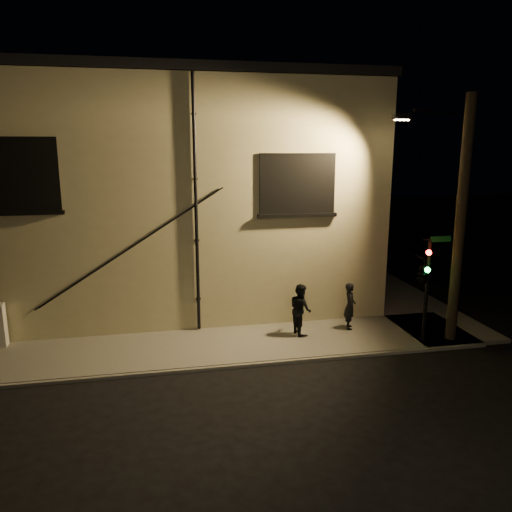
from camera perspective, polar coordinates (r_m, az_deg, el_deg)
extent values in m
plane|color=black|center=(14.90, 1.60, -12.25)|extent=(90.00, 90.00, 0.00)
cube|color=#636259|center=(15.92, -10.42, -10.54)|extent=(20.00, 3.00, 0.12)
cube|color=#636259|center=(24.05, 12.49, -2.70)|extent=(3.00, 16.00, 0.12)
cube|color=#C1BA8B|center=(22.27, -11.26, 7.13)|extent=(16.00, 12.00, 8.50)
cube|color=black|center=(22.31, -11.77, 18.45)|extent=(16.20, 12.20, 0.30)
cube|color=black|center=(16.65, -25.33, 8.44)|extent=(2.20, 0.10, 2.20)
cube|color=#A5B28C|center=(16.66, -25.31, 8.44)|extent=(1.98, 0.05, 1.98)
cube|color=black|center=(16.87, 4.76, 8.25)|extent=(2.60, 0.10, 2.00)
cube|color=#A5B28C|center=(16.88, 4.75, 8.26)|extent=(2.38, 0.05, 1.78)
cylinder|color=black|center=(16.26, -6.87, 5.61)|extent=(0.11, 0.11, 8.30)
cylinder|color=black|center=(16.47, -14.41, 0.77)|extent=(5.96, 0.04, 3.75)
cylinder|color=black|center=(16.46, -14.00, 1.00)|extent=(5.96, 0.04, 3.75)
imported|color=black|center=(17.31, 10.68, -5.61)|extent=(0.52, 0.66, 1.60)
imported|color=black|center=(16.60, 5.11, -6.06)|extent=(0.77, 0.92, 1.70)
cylinder|color=black|center=(16.64, 18.90, -3.86)|extent=(0.12, 0.12, 3.25)
imported|color=black|center=(16.26, 18.61, -1.70)|extent=(0.60, 1.98, 0.79)
sphere|color=#FF140C|center=(15.98, 19.15, 0.37)|extent=(0.17, 0.17, 0.17)
sphere|color=#14FF3F|center=(16.09, 19.01, -1.51)|extent=(0.17, 0.17, 0.17)
cube|color=#0C4C1E|center=(16.45, 20.36, 1.84)|extent=(0.70, 0.03, 0.18)
cylinder|color=black|center=(16.66, 22.31, 3.45)|extent=(0.32, 0.32, 7.77)
cylinder|color=black|center=(16.56, 19.82, 15.23)|extent=(1.97, 1.07, 0.10)
cube|color=black|center=(16.65, 16.35, 15.06)|extent=(0.55, 0.28, 0.18)
cube|color=#FFC672|center=(16.64, 16.33, 14.72)|extent=(0.42, 0.20, 0.04)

